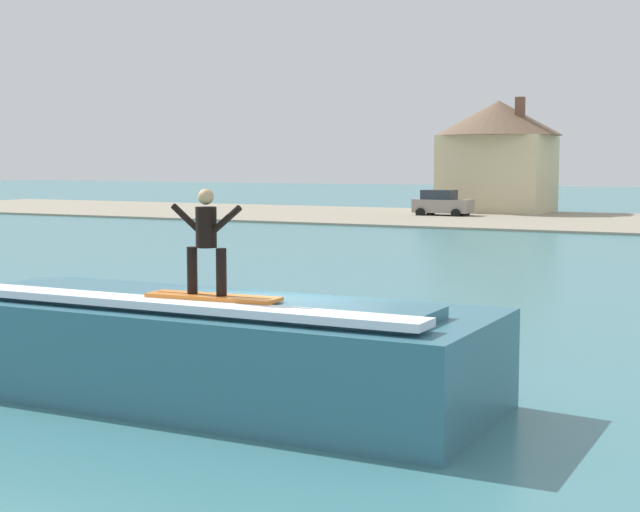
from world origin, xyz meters
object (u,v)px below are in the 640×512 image
object	(u,v)px
wave_crest	(212,349)
surfboard	(213,297)
surfer	(206,236)
house_with_chimney	(498,150)
car_near_shore	(442,203)

from	to	relation	value
wave_crest	surfboard	xyz separation A→B (m)	(0.49, -0.68, 0.96)
wave_crest	surfer	distance (m)	2.05
surfboard	house_with_chimney	bearing A→B (deg)	102.36
surfer	wave_crest	bearing A→B (deg)	119.00
house_with_chimney	wave_crest	bearing A→B (deg)	-77.97
wave_crest	car_near_shore	xyz separation A→B (m)	(-13.77, 49.24, 0.12)
surfboard	car_near_shore	size ratio (longest dim) A/B	0.56
wave_crest	house_with_chimney	size ratio (longest dim) A/B	1.00
wave_crest	surfboard	distance (m)	1.27
wave_crest	car_near_shore	world-z (taller)	car_near_shore
surfboard	car_near_shore	distance (m)	51.92
car_near_shore	wave_crest	bearing A→B (deg)	-74.38
wave_crest	car_near_shore	size ratio (longest dim) A/B	2.37
wave_crest	surfboard	world-z (taller)	surfboard
wave_crest	house_with_chimney	world-z (taller)	house_with_chimney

